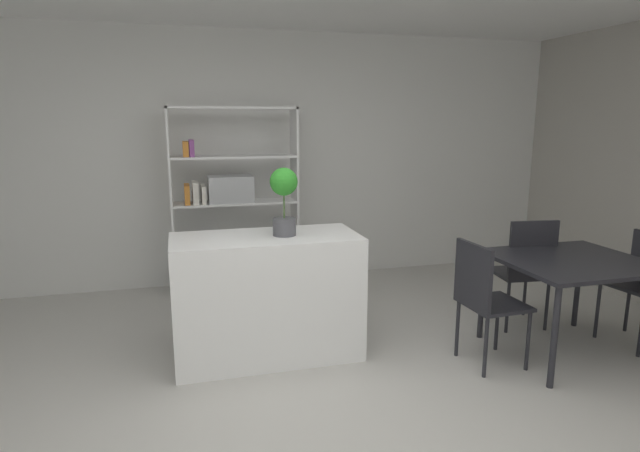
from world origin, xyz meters
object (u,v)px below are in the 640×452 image
(kitchen_island, at_px, (267,296))
(dining_chair_island_side, at_px, (483,294))
(dining_table, at_px, (572,268))
(potted_plant_on_island, at_px, (283,196))
(dining_chair_far, at_px, (526,265))
(open_bookshelf, at_px, (228,202))

(kitchen_island, relative_size, dining_chair_island_side, 1.49)
(dining_table, height_order, dining_chair_island_side, dining_chair_island_side)
(potted_plant_on_island, height_order, dining_chair_far, potted_plant_on_island)
(open_bookshelf, bearing_deg, dining_table, -42.16)
(dining_table, relative_size, dining_chair_island_side, 1.15)
(open_bookshelf, distance_m, dining_chair_island_side, 2.68)
(potted_plant_on_island, distance_m, open_bookshelf, 1.60)
(potted_plant_on_island, distance_m, dining_chair_island_side, 1.60)
(potted_plant_on_island, height_order, open_bookshelf, open_bookshelf)
(dining_chair_far, bearing_deg, kitchen_island, 5.34)
(open_bookshelf, xyz_separation_m, dining_chair_island_side, (1.59, -2.11, -0.41))
(dining_table, bearing_deg, dining_chair_island_side, -179.70)
(kitchen_island, height_order, dining_chair_island_side, kitchen_island)
(open_bookshelf, relative_size, dining_chair_island_side, 2.06)
(potted_plant_on_island, xyz_separation_m, open_bookshelf, (-0.26, 1.55, -0.27))
(kitchen_island, distance_m, open_bookshelf, 1.62)
(open_bookshelf, bearing_deg, dining_chair_far, -34.65)
(open_bookshelf, xyz_separation_m, dining_chair_far, (2.32, -1.60, -0.39))
(kitchen_island, distance_m, dining_table, 2.29)
(kitchen_island, xyz_separation_m, potted_plant_on_island, (0.13, -0.02, 0.76))
(dining_table, bearing_deg, kitchen_island, 165.42)
(dining_chair_island_side, bearing_deg, potted_plant_on_island, 64.74)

